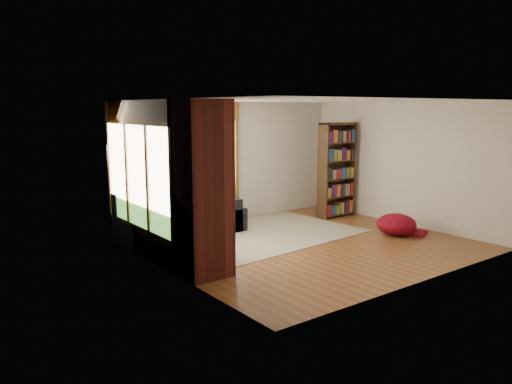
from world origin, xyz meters
TOP-DOWN VIEW (x-y plane):
  - floor at (0.00, 0.00)m, footprint 5.50×5.50m
  - ceiling at (0.00, 0.00)m, footprint 5.50×5.50m
  - wall_back at (0.00, 2.50)m, footprint 5.50×0.04m
  - wall_front at (0.00, -2.50)m, footprint 5.50×0.04m
  - wall_left at (-2.75, 0.00)m, footprint 0.04×5.00m
  - wall_right at (2.75, 0.00)m, footprint 0.04×5.00m
  - windows_back at (-1.20, 2.47)m, footprint 2.82×0.10m
  - windows_left at (-2.72, 1.20)m, footprint 0.10×2.62m
  - roller_blind at (-2.69, 2.03)m, footprint 0.03×0.72m
  - brick_chimney at (-2.40, -0.35)m, footprint 0.70×0.70m
  - sectional_sofa at (-1.95, 1.70)m, footprint 2.20×2.20m
  - area_rug at (-0.24, 1.18)m, footprint 3.92×3.12m
  - bookshelf at (2.14, 1.33)m, footprint 0.92×0.31m
  - pouf at (1.88, -0.57)m, footprint 0.90×0.90m
  - dog_tan at (-1.46, 1.72)m, footprint 1.03×1.01m
  - dog_brindle at (-2.26, 1.19)m, footprint 0.68×0.89m
  - throw_pillows at (-1.92, 1.85)m, footprint 1.98×1.68m

SIDE VIEW (x-z plane):
  - floor at x=0.00m, z-range 0.00..0.00m
  - area_rug at x=-0.24m, z-range 0.00..0.01m
  - pouf at x=1.88m, z-range 0.01..0.43m
  - sectional_sofa at x=-1.95m, z-range -0.10..0.70m
  - throw_pillows at x=-1.92m, z-range 0.53..0.98m
  - dog_brindle at x=-2.26m, z-range 0.54..0.98m
  - dog_tan at x=-1.46m, z-range 0.54..1.05m
  - bookshelf at x=2.14m, z-range 0.00..2.15m
  - wall_back at x=0.00m, z-range 0.00..2.60m
  - wall_front at x=0.00m, z-range 0.00..2.60m
  - wall_left at x=-2.75m, z-range 0.00..2.60m
  - wall_right at x=2.75m, z-range 0.00..2.60m
  - brick_chimney at x=-2.40m, z-range 0.00..2.60m
  - windows_back at x=-1.20m, z-range 0.40..2.30m
  - windows_left at x=-2.72m, z-range 0.40..2.30m
  - roller_blind at x=-2.69m, z-range 1.30..2.20m
  - ceiling at x=0.00m, z-range 2.60..2.60m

